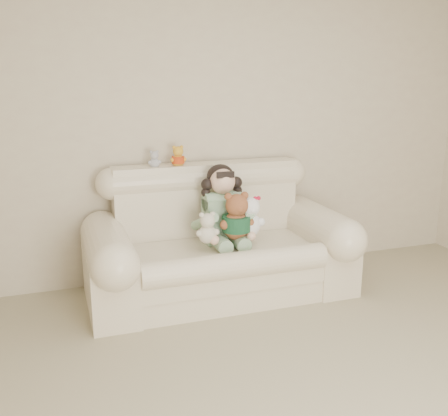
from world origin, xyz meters
TOP-DOWN VIEW (x-y plane):
  - wall_back at (0.00, 2.50)m, footprint 4.50×0.00m
  - sofa at (-0.34, 2.00)m, footprint 2.10×0.95m
  - seated_child at (-0.30, 2.08)m, footprint 0.41×0.49m
  - brown_teddy at (-0.25, 1.87)m, footprint 0.33×0.28m
  - white_cat at (-0.13, 1.90)m, footprint 0.30×0.27m
  - cream_teddy at (-0.49, 1.85)m, footprint 0.21×0.17m
  - yellow_mini_bear at (-0.59, 2.34)m, footprint 0.16×0.14m
  - grey_mini_plush at (-0.78, 2.34)m, footprint 0.12×0.10m

SIDE VIEW (x-z plane):
  - sofa at x=-0.34m, z-range 0.00..1.03m
  - cream_teddy at x=-0.49m, z-range 0.50..0.78m
  - white_cat at x=-0.13m, z-range 0.50..0.89m
  - brown_teddy at x=-0.25m, z-range 0.50..0.94m
  - seated_child at x=-0.30m, z-range 0.42..1.06m
  - grey_mini_plush at x=-0.78m, z-range 1.01..1.18m
  - yellow_mini_bear at x=-0.59m, z-range 1.01..1.22m
  - wall_back at x=0.00m, z-range -0.95..3.55m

